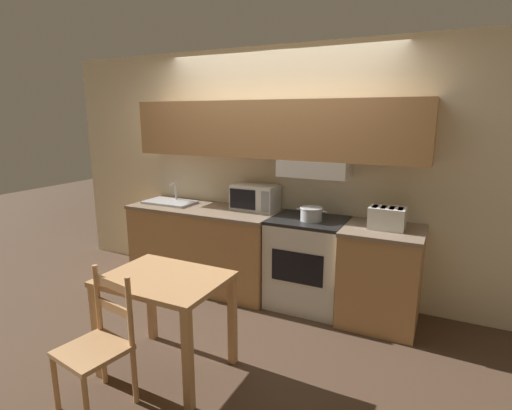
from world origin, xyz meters
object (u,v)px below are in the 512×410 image
at_px(cooking_pot, 311,214).
at_px(toaster, 387,218).
at_px(sink_basin, 170,202).
at_px(chair_left_of_table, 98,346).
at_px(microwave, 255,197).
at_px(dining_table, 165,294).
at_px(stove_range, 307,262).

relative_size(cooking_pot, toaster, 0.92).
bearing_deg(cooking_pot, sink_basin, 179.05).
distance_m(toaster, chair_left_of_table, 2.48).
bearing_deg(chair_left_of_table, microwave, 96.75).
xyz_separation_m(cooking_pot, chair_left_of_table, (-0.78, -1.89, -0.54)).
xyz_separation_m(toaster, chair_left_of_table, (-1.46, -1.92, -0.57)).
bearing_deg(dining_table, cooking_pot, 66.33).
bearing_deg(microwave, sink_basin, -171.19).
relative_size(toaster, chair_left_of_table, 0.36).
height_order(microwave, toaster, microwave).
distance_m(cooking_pot, toaster, 0.68).
height_order(stove_range, dining_table, stove_range).
bearing_deg(toaster, chair_left_of_table, -127.21).
bearing_deg(sink_basin, chair_left_of_table, -64.65).
distance_m(dining_table, chair_left_of_table, 0.54).
relative_size(toaster, dining_table, 0.37).
xyz_separation_m(microwave, sink_basin, (-1.01, -0.16, -0.11)).
bearing_deg(chair_left_of_table, dining_table, 81.03).
relative_size(stove_range, toaster, 2.80).
height_order(microwave, dining_table, microwave).
bearing_deg(cooking_pot, dining_table, -113.67).
bearing_deg(cooking_pot, toaster, 2.57).
xyz_separation_m(cooking_pot, toaster, (0.68, 0.03, 0.03)).
distance_m(toaster, sink_basin, 2.37).
xyz_separation_m(sink_basin, chair_left_of_table, (0.91, -1.92, -0.48)).
height_order(stove_range, sink_basin, sink_basin).
bearing_deg(toaster, cooking_pot, -177.43).
height_order(microwave, chair_left_of_table, microwave).
xyz_separation_m(stove_range, toaster, (0.72, -0.02, 0.54)).
bearing_deg(chair_left_of_table, cooking_pot, 77.07).
height_order(toaster, sink_basin, sink_basin).
height_order(stove_range, chair_left_of_table, stove_range).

